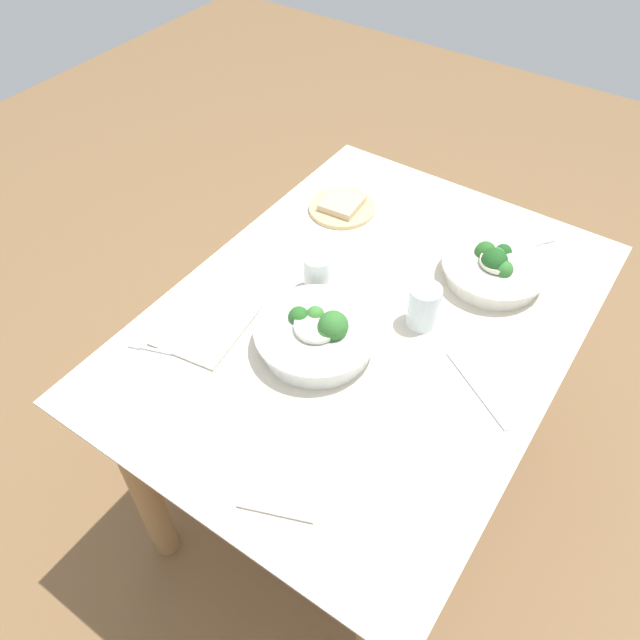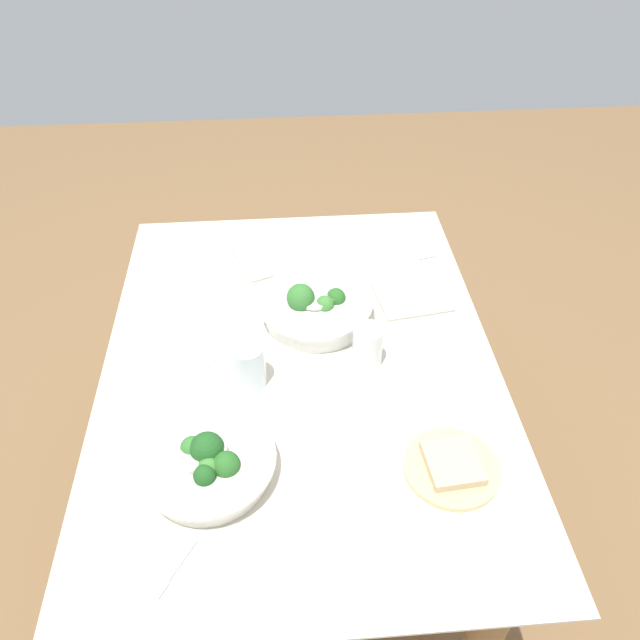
% 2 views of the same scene
% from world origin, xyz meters
% --- Properties ---
extents(ground_plane, '(6.00, 6.00, 0.00)m').
position_xyz_m(ground_plane, '(0.00, 0.00, 0.00)').
color(ground_plane, brown).
extents(dining_table, '(1.19, 0.87, 0.74)m').
position_xyz_m(dining_table, '(0.00, 0.00, 0.61)').
color(dining_table, beige).
rests_on(dining_table, ground_plane).
extents(broccoli_bowl_far, '(0.27, 0.27, 0.11)m').
position_xyz_m(broccoli_bowl_far, '(-0.14, 0.04, 0.78)').
color(broccoli_bowl_far, white).
rests_on(broccoli_bowl_far, dining_table).
extents(broccoli_bowl_near, '(0.25, 0.25, 0.09)m').
position_xyz_m(broccoli_bowl_near, '(0.28, -0.18, 0.77)').
color(broccoli_bowl_near, silver).
rests_on(broccoli_bowl_near, dining_table).
extents(bread_side_plate, '(0.18, 0.18, 0.03)m').
position_xyz_m(bread_side_plate, '(0.31, 0.27, 0.75)').
color(bread_side_plate, '#D6B27A').
rests_on(bread_side_plate, dining_table).
extents(water_glass_center, '(0.07, 0.07, 0.10)m').
position_xyz_m(water_glass_center, '(0.05, -0.11, 0.79)').
color(water_glass_center, silver).
rests_on(water_glass_center, dining_table).
extents(water_glass_side, '(0.07, 0.07, 0.10)m').
position_xyz_m(water_glass_side, '(0.01, 0.15, 0.79)').
color(water_glass_side, silver).
rests_on(water_glass_side, dining_table).
extents(fork_by_far_bowl, '(0.04, 0.10, 0.00)m').
position_xyz_m(fork_by_far_bowl, '(-0.36, 0.34, 0.74)').
color(fork_by_far_bowl, '#B7B7BC').
rests_on(fork_by_far_bowl, dining_table).
extents(fork_by_near_bowl, '(0.10, 0.07, 0.00)m').
position_xyz_m(fork_by_near_bowl, '(0.47, -0.23, 0.74)').
color(fork_by_near_bowl, '#B7B7BC').
rests_on(fork_by_near_bowl, dining_table).
extents(table_knife_left, '(0.12, 0.19, 0.00)m').
position_xyz_m(table_knife_left, '(-0.05, -0.30, 0.74)').
color(table_knife_left, '#B7B7BC').
rests_on(table_knife_left, dining_table).
extents(napkin_folded_upper, '(0.24, 0.20, 0.01)m').
position_xyz_m(napkin_folded_upper, '(-0.23, 0.29, 0.74)').
color(napkin_folded_upper, '#B1A997').
rests_on(napkin_folded_upper, dining_table).
extents(napkin_folded_lower, '(0.25, 0.21, 0.01)m').
position_xyz_m(napkin_folded_lower, '(-0.41, -0.08, 0.74)').
color(napkin_folded_lower, '#B1A997').
rests_on(napkin_folded_lower, dining_table).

